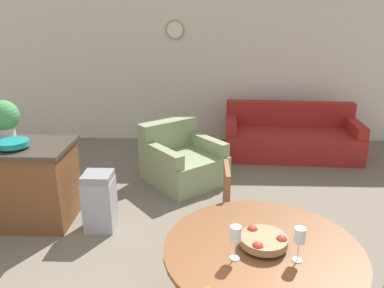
% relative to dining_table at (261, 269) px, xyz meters
% --- Properties ---
extents(wall_back, '(8.00, 0.09, 2.70)m').
position_rel_dining_table_xyz_m(wall_back, '(-0.68, 4.52, 0.77)').
color(wall_back, beige).
rests_on(wall_back, ground_plane).
extents(dining_table, '(1.30, 1.30, 0.75)m').
position_rel_dining_table_xyz_m(dining_table, '(0.00, 0.00, 0.00)').
color(dining_table, brown).
rests_on(dining_table, ground_plane).
extents(dining_chair_far_side, '(0.42, 0.42, 0.94)m').
position_rel_dining_table_xyz_m(dining_chair_far_side, '(-0.08, 0.88, -0.06)').
color(dining_chair_far_side, brown).
rests_on(dining_chair_far_side, ground_plane).
extents(fruit_bowl, '(0.31, 0.31, 0.10)m').
position_rel_dining_table_xyz_m(fruit_bowl, '(-0.00, -0.00, 0.22)').
color(fruit_bowl, olive).
rests_on(fruit_bowl, dining_table).
extents(wine_glass_left, '(0.07, 0.07, 0.23)m').
position_rel_dining_table_xyz_m(wine_glass_left, '(-0.19, -0.12, 0.34)').
color(wine_glass_left, silver).
rests_on(wine_glass_left, dining_table).
extents(wine_glass_right, '(0.07, 0.07, 0.23)m').
position_rel_dining_table_xyz_m(wine_glass_right, '(0.19, -0.13, 0.34)').
color(wine_glass_right, silver).
rests_on(wine_glass_right, dining_table).
extents(kitchen_island, '(1.15, 0.73, 0.89)m').
position_rel_dining_table_xyz_m(kitchen_island, '(-2.38, 1.55, -0.13)').
color(kitchen_island, brown).
rests_on(kitchen_island, ground_plane).
extents(teal_bowl, '(0.31, 0.31, 0.08)m').
position_rel_dining_table_xyz_m(teal_bowl, '(-2.33, 1.43, 0.36)').
color(teal_bowl, teal).
rests_on(teal_bowl, kitchen_island).
extents(potted_plant, '(0.34, 0.34, 0.43)m').
position_rel_dining_table_xyz_m(potted_plant, '(-2.55, 1.72, 0.55)').
color(potted_plant, beige).
rests_on(potted_plant, kitchen_island).
extents(trash_bin, '(0.31, 0.30, 0.63)m').
position_rel_dining_table_xyz_m(trash_bin, '(-1.49, 1.41, -0.26)').
color(trash_bin, '#9E9EA3').
rests_on(trash_bin, ground_plane).
extents(couch, '(2.15, 1.06, 0.81)m').
position_rel_dining_table_xyz_m(couch, '(1.02, 3.74, -0.30)').
color(couch, maroon).
rests_on(couch, ground_plane).
extents(armchair, '(1.27, 1.28, 0.79)m').
position_rel_dining_table_xyz_m(armchair, '(-0.69, 2.66, -0.30)').
color(armchair, gray).
rests_on(armchair, ground_plane).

